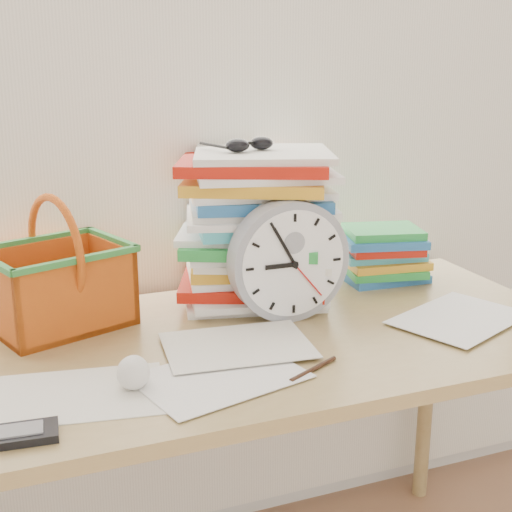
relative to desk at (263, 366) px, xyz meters
name	(u,v)px	position (x,y,z in m)	size (l,w,h in m)	color
curtain	(206,66)	(0.00, 0.38, 0.62)	(2.40, 0.01, 2.50)	white
desk	(263,366)	(0.00, 0.00, 0.00)	(1.40, 0.70, 0.75)	olive
paper_stack	(257,227)	(0.07, 0.22, 0.26)	(0.36, 0.29, 0.36)	white
clock	(289,260)	(0.09, 0.07, 0.21)	(0.27, 0.27, 0.05)	gray
sunglasses	(250,144)	(0.06, 0.23, 0.45)	(0.14, 0.12, 0.04)	black
book_stack	(383,254)	(0.43, 0.23, 0.15)	(0.24, 0.19, 0.14)	white
basket	(56,263)	(-0.40, 0.21, 0.22)	(0.29, 0.22, 0.29)	orange
crumpled_ball	(133,372)	(-0.31, -0.15, 0.11)	(0.06, 0.06, 0.06)	white
pen	(313,369)	(0.02, -0.21, 0.08)	(0.01, 0.01, 0.14)	black
calculator	(13,436)	(-0.53, -0.26, 0.08)	(0.14, 0.06, 0.01)	black
scattered_papers	(263,331)	(0.00, 0.00, 0.08)	(1.26, 0.42, 0.02)	white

